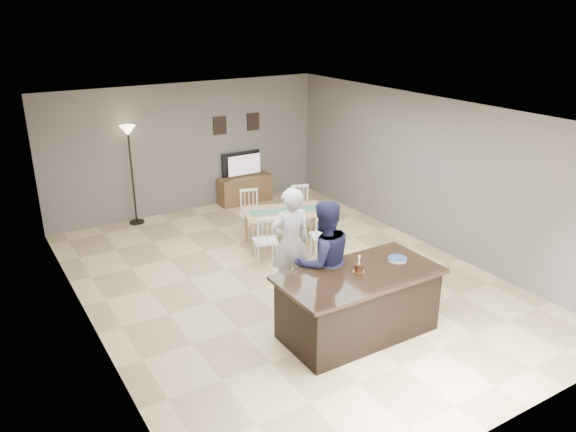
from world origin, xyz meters
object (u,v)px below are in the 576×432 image
woman (290,244)px  birthday_cake (359,268)px  plate_stack (397,259)px  floor_lamp (130,148)px  television (243,164)px  kitchen_island (358,303)px  tv_console (245,189)px  dining_table (285,217)px  man (323,262)px

woman → birthday_cake: woman is taller
plate_stack → floor_lamp: 5.92m
television → plate_stack: 5.63m
kitchen_island → woman: size_ratio=1.24×
birthday_cake → floor_lamp: bearing=103.1°
tv_console → floor_lamp: size_ratio=0.60×
tv_console → television: 0.57m
kitchen_island → television: television is taller
birthday_cake → dining_table: birthday_cake is taller
man → plate_stack: size_ratio=6.94×
kitchen_island → tv_console: kitchen_island is taller
kitchen_island → dining_table: 3.09m
woman → kitchen_island: bearing=108.2°
floor_lamp → birthday_cake: bearing=-76.9°
tv_console → woman: woman is taller
television → woman: 4.52m
kitchen_island → woman: woman is taller
woman → plate_stack: size_ratio=6.81×
man → birthday_cake: 0.56m
man → woman: bearing=-81.4°
kitchen_island → tv_console: bearing=77.8°
television → birthday_cake: (-1.18, -5.60, 0.09)m
tv_console → man: size_ratio=0.68×
kitchen_island → dining_table: kitchen_island is taller
television → birthday_cake: bearing=78.1°
tv_console → floor_lamp: bearing=179.5°
kitchen_island → television: 5.78m
television → man: 5.28m
man → birthday_cake: man is taller
man → plate_stack: bearing=155.6°
floor_lamp → tv_console: bearing=-0.5°
birthday_cake → woman: bearing=100.2°
kitchen_island → tv_console: (1.20, 5.57, -0.15)m
kitchen_island → floor_lamp: floor_lamp is taller
plate_stack → dining_table: 3.00m
dining_table → floor_lamp: (-1.97, 2.58, 0.98)m
man → tv_console: bearing=-99.1°
dining_table → floor_lamp: bearing=144.3°
television → dining_table: size_ratio=0.46×
dining_table → kitchen_island: bearing=-86.0°
birthday_cake → floor_lamp: (-1.29, 5.55, 0.59)m
tv_console → dining_table: size_ratio=0.60×
kitchen_island → woman: 1.43m
television → woman: (-1.42, -4.29, 0.00)m
tv_console → woman: 4.49m
woman → birthday_cake: 1.33m
man → birthday_cake: bearing=118.3°
birthday_cake → floor_lamp: 5.73m
kitchen_island → floor_lamp: (-1.27, 5.59, 1.09)m
tv_console → dining_table: bearing=-101.2°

